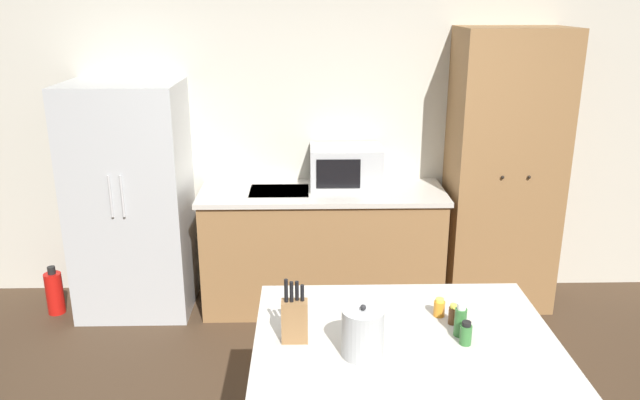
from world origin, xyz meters
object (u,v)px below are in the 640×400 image
at_px(spice_bottle_tall_dark, 466,334).
at_px(spice_bottle_short_red, 439,308).
at_px(pantry_cabinet, 503,172).
at_px(spice_bottle_green_herb, 460,320).
at_px(spice_bottle_amber_oil, 453,315).
at_px(kettle, 363,332).
at_px(refrigerator, 131,200).
at_px(microwave, 346,167).
at_px(knife_block, 295,319).
at_px(fire_extinguisher, 55,292).

relative_size(spice_bottle_tall_dark, spice_bottle_short_red, 1.19).
distance_m(pantry_cabinet, spice_bottle_green_herb, 2.30).
xyz_separation_m(spice_bottle_short_red, spice_bottle_green_herb, (0.05, -0.17, 0.03)).
bearing_deg(spice_bottle_tall_dark, spice_bottle_amber_oil, 95.22).
xyz_separation_m(spice_bottle_green_herb, kettle, (-0.43, -0.14, 0.03)).
bearing_deg(spice_bottle_amber_oil, spice_bottle_tall_dark, -84.78).
distance_m(refrigerator, microwave, 1.62).
height_order(spice_bottle_short_red, spice_bottle_amber_oil, spice_bottle_amber_oil).
relative_size(microwave, spice_bottle_green_herb, 3.50).
distance_m(refrigerator, spice_bottle_tall_dark, 2.93).
relative_size(microwave, spice_bottle_amber_oil, 5.57).
distance_m(knife_block, kettle, 0.30).
distance_m(knife_block, spice_bottle_amber_oil, 0.71).
distance_m(refrigerator, knife_block, 2.47).
distance_m(pantry_cabinet, fire_extinguisher, 3.53).
distance_m(refrigerator, spice_bottle_short_red, 2.71).
xyz_separation_m(microwave, spice_bottle_green_herb, (0.36, -2.21, -0.09)).
bearing_deg(refrigerator, knife_block, -59.42).
relative_size(kettle, fire_extinguisher, 0.59).
height_order(knife_block, spice_bottle_tall_dark, knife_block).
height_order(spice_bottle_short_red, kettle, kettle).
bearing_deg(kettle, spice_bottle_amber_oil, 29.74).
xyz_separation_m(refrigerator, spice_bottle_tall_dark, (1.97, -2.16, 0.10)).
bearing_deg(knife_block, refrigerator, 120.58).
xyz_separation_m(pantry_cabinet, spice_bottle_tall_dark, (-0.82, -2.21, -0.08)).
height_order(microwave, spice_bottle_short_red, microwave).
relative_size(pantry_cabinet, spice_bottle_tall_dark, 20.38).
distance_m(microwave, kettle, 2.35).
bearing_deg(pantry_cabinet, spice_bottle_amber_oil, -112.31).
distance_m(knife_block, spice_bottle_short_red, 0.69).
distance_m(spice_bottle_short_red, spice_bottle_green_herb, 0.18).
bearing_deg(refrigerator, pantry_cabinet, 1.03).
relative_size(spice_bottle_tall_dark, spice_bottle_green_herb, 0.68).
height_order(pantry_cabinet, knife_block, pantry_cabinet).
bearing_deg(refrigerator, microwave, 4.10).
bearing_deg(pantry_cabinet, spice_bottle_tall_dark, -110.39).
xyz_separation_m(knife_block, spice_bottle_short_red, (0.65, 0.20, -0.06)).
bearing_deg(spice_bottle_tall_dark, microwave, 99.08).
xyz_separation_m(refrigerator, spice_bottle_green_herb, (1.96, -2.09, 0.13)).
relative_size(spice_bottle_amber_oil, kettle, 0.43).
bearing_deg(kettle, spice_bottle_green_herb, 18.18).
distance_m(spice_bottle_tall_dark, spice_bottle_amber_oil, 0.17).
height_order(pantry_cabinet, fire_extinguisher, pantry_cabinet).
xyz_separation_m(refrigerator, kettle, (1.53, -2.23, 0.16)).
height_order(knife_block, fire_extinguisher, knife_block).
bearing_deg(fire_extinguisher, spice_bottle_short_red, -35.67).
distance_m(spice_bottle_amber_oil, spice_bottle_green_herb, 0.10).
bearing_deg(spice_bottle_green_herb, kettle, -161.82).
relative_size(refrigerator, fire_extinguisher, 4.56).
bearing_deg(microwave, kettle, -91.83).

